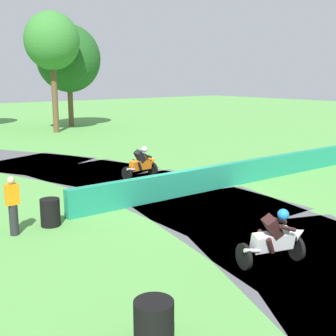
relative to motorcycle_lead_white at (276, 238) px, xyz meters
The scene contains 10 objects.
ground_plane 6.35m from the motorcycle_lead_white, 70.11° to the left, with size 120.00×120.00×0.00m, color #569947.
track_asphalt 6.06m from the motorcycle_lead_white, 81.73° to the left, with size 9.96×30.73×0.01m.
safety_barrier 9.30m from the motorcycle_lead_white, 38.85° to the left, with size 0.30×19.06×0.90m, color #1E8466.
motorcycle_lead_white is the anchor object (origin of this frame).
motorcycle_chase_orange 9.43m from the motorcycle_lead_white, 73.82° to the left, with size 1.68×0.80×1.42m.
tire_stack_near 4.13m from the motorcycle_lead_white, 168.58° to the right, with size 0.65×0.65×0.80m.
tire_stack_mid_a 6.45m from the motorcycle_lead_white, 116.80° to the left, with size 0.56×0.56×0.80m.
track_marshal 6.92m from the motorcycle_lead_white, 125.24° to the left, with size 0.34×0.24×1.63m.
tree_far_left 27.42m from the motorcycle_lead_white, 76.13° to the left, with size 4.05×4.05×8.92m.
tree_mid_rise 30.91m from the motorcycle_lead_white, 72.46° to the left, with size 5.29×5.29×8.45m.
Camera 1 is at (-9.92, -11.86, 4.25)m, focal length 47.30 mm.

